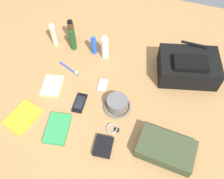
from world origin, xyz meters
The scene contains 17 objects.
ground_plane centered at (0.00, 0.00, -0.01)m, with size 2.64×2.02×0.02m, color #A27746.
backpack centered at (0.39, 0.28, 0.07)m, with size 0.39×0.32×0.16m.
toiletry_pouch centered at (0.36, -0.25, 0.03)m, with size 0.29×0.22×0.07m.
bucket_hat centered at (0.06, -0.08, 0.03)m, with size 0.16×0.16×0.07m.
lotion_bottle centered at (-0.49, 0.26, 0.08)m, with size 0.04×0.04×0.17m.
cologne_bottle centered at (-0.39, 0.33, 0.08)m, with size 0.04×0.04×0.17m.
shampoo_bottle centered at (-0.36, 0.27, 0.07)m, with size 0.04×0.04×0.15m.
deodorant_spray centered at (-0.21, 0.27, 0.06)m, with size 0.03×0.03×0.13m.
toothpaste_tube centered at (-0.13, 0.26, 0.08)m, with size 0.05×0.05×0.17m.
paperback_novel centered at (-0.41, -0.31, 0.01)m, with size 0.17×0.20×0.02m.
travel_guidebook centered at (-0.20, -0.31, 0.01)m, with size 0.15×0.20×0.02m.
cell_phone centered at (-0.15, -0.12, 0.01)m, with size 0.07×0.13×0.01m.
media_player centered at (-0.07, 0.04, 0.01)m, with size 0.06×0.09×0.01m.
wristwatch centered at (0.08, -0.22, 0.01)m, with size 0.07×0.06×0.01m.
toothbrush centered at (-0.31, 0.09, 0.01)m, with size 0.16×0.07×0.02m.
wallet centered at (0.06, -0.33, 0.01)m, with size 0.09×0.11×0.02m, color black.
notepad centered at (-0.35, -0.06, 0.01)m, with size 0.11×0.15×0.02m, color beige.
Camera 1 is at (0.25, -0.75, 1.20)m, focal length 39.24 mm.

